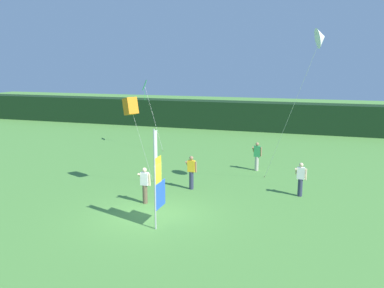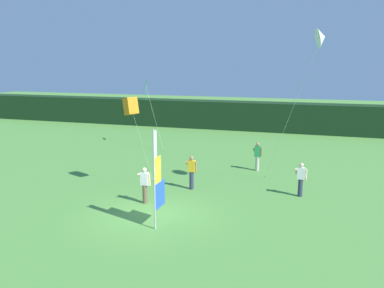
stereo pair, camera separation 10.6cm
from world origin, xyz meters
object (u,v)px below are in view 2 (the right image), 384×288
(person_mid_field, at_px, (192,172))
(person_far_left, at_px, (258,156))
(person_far_right, at_px, (145,184))
(kite_white_delta_2, at_px, (321,38))
(kite_orange_box_1, at_px, (131,106))
(banner_flag, at_px, (157,180))
(kite_green_diamond_0, at_px, (146,88))
(person_near_banner, at_px, (301,179))

(person_mid_field, distance_m, person_far_left, 5.26)
(person_far_right, distance_m, kite_white_delta_2, 10.03)
(kite_orange_box_1, bearing_deg, banner_flag, -52.78)
(kite_orange_box_1, bearing_deg, kite_green_diamond_0, 110.43)
(person_far_left, distance_m, kite_green_diamond_0, 10.75)
(person_far_left, xyz_separation_m, person_far_right, (-3.91, -7.23, -0.02))
(person_near_banner, height_order, kite_orange_box_1, kite_orange_box_1)
(banner_flag, bearing_deg, person_near_banner, 47.17)
(person_mid_field, xyz_separation_m, person_far_right, (-1.35, -2.63, -0.02))
(person_far_left, bearing_deg, person_near_banner, -56.37)
(banner_flag, distance_m, person_far_left, 9.80)
(person_far_right, bearing_deg, person_mid_field, 62.84)
(banner_flag, xyz_separation_m, person_mid_field, (-0.24, 4.87, -0.94))
(banner_flag, height_order, kite_white_delta_2, kite_white_delta_2)
(kite_orange_box_1, bearing_deg, person_near_banner, 9.46)
(person_far_right, bearing_deg, kite_green_diamond_0, 113.88)
(banner_flag, bearing_deg, kite_green_diamond_0, 115.87)
(person_mid_field, bearing_deg, banner_flag, -87.22)
(banner_flag, relative_size, person_far_right, 2.33)
(person_near_banner, distance_m, kite_white_delta_2, 6.45)
(kite_white_delta_2, bearing_deg, person_far_left, 127.02)
(person_mid_field, distance_m, person_far_right, 2.95)
(person_far_right, bearing_deg, person_far_left, 61.59)
(kite_orange_box_1, relative_size, kite_white_delta_2, 0.59)
(kite_green_diamond_0, relative_size, kite_white_delta_2, 0.64)
(person_mid_field, height_order, kite_orange_box_1, kite_orange_box_1)
(person_near_banner, bearing_deg, banner_flag, -132.83)
(person_far_right, distance_m, kite_green_diamond_0, 13.32)
(kite_white_delta_2, bearing_deg, kite_orange_box_1, -172.63)
(person_far_left, relative_size, kite_green_diamond_0, 0.34)
(person_near_banner, bearing_deg, person_far_right, -154.34)
(banner_flag, xyz_separation_m, person_near_banner, (5.02, 5.42, -0.98))
(banner_flag, distance_m, kite_white_delta_2, 9.34)
(kite_green_diamond_0, relative_size, kite_orange_box_1, 1.08)
(banner_flag, bearing_deg, person_far_right, 125.24)
(person_far_left, bearing_deg, person_far_right, -118.41)
(banner_flag, relative_size, person_mid_field, 2.27)
(kite_orange_box_1, distance_m, kite_white_delta_2, 9.26)
(person_near_banner, height_order, person_far_left, person_far_left)
(person_far_left, distance_m, person_far_right, 8.22)
(person_far_right, bearing_deg, kite_white_delta_2, 22.38)
(banner_flag, relative_size, person_near_banner, 2.37)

